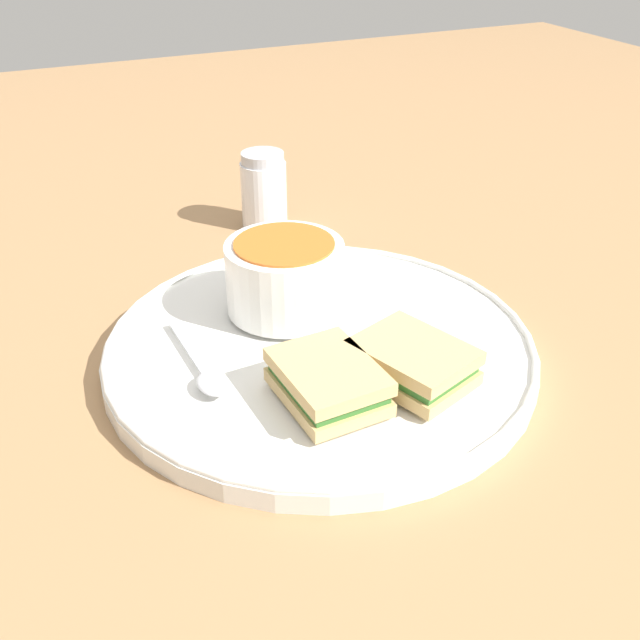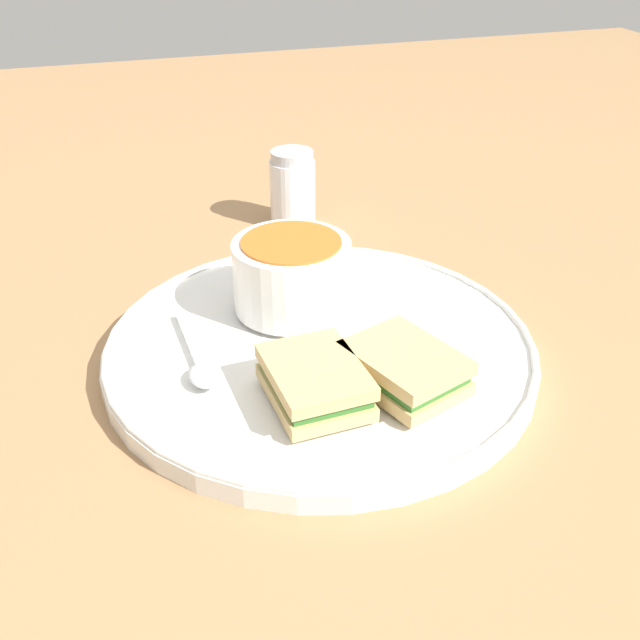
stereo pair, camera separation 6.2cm
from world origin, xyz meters
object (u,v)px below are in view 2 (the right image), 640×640
at_px(soup_bowl, 292,274).
at_px(spoon, 202,369).
at_px(sandwich_half_far, 405,368).
at_px(sandwich_half_near, 315,381).
at_px(salt_shaker, 293,189).

bearing_deg(soup_bowl, spoon, -140.82).
bearing_deg(sandwich_half_far, soup_bowl, 109.09).
height_order(sandwich_half_near, salt_shaker, salt_shaker).
bearing_deg(sandwich_half_near, soup_bowl, 80.98).
height_order(sandwich_half_near, sandwich_half_far, same).
xyz_separation_m(spoon, salt_shaker, (0.16, 0.30, 0.02)).
bearing_deg(salt_shaker, soup_bowl, -106.09).
relative_size(sandwich_half_near, sandwich_half_far, 0.87).
xyz_separation_m(soup_bowl, salt_shaker, (0.06, 0.22, -0.01)).
distance_m(spoon, salt_shaker, 0.34).
distance_m(soup_bowl, sandwich_half_far, 0.15).
relative_size(soup_bowl, sandwich_half_near, 1.16).
relative_size(sandwich_half_far, salt_shaker, 1.18).
distance_m(spoon, sandwich_half_near, 0.09).
relative_size(soup_bowl, sandwich_half_far, 1.01).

